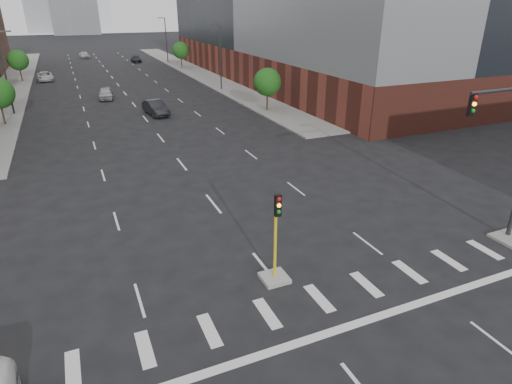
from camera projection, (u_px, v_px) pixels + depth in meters
sidewalk_left_far at (15, 83)px, 68.84m from camera, size 5.00×92.00×0.15m
sidewalk_right_far at (195, 72)px, 79.79m from camera, size 5.00×92.00×0.15m
building_right_main at (303, 9)px, 68.93m from camera, size 24.00×70.00×22.00m
median_traffic_signal at (275, 262)px, 19.41m from camera, size 1.20×1.20×4.40m
streetlight_right_a at (220, 55)px, 61.28m from camera, size 1.60×0.22×9.07m
streetlight_right_b at (166, 38)px, 90.63m from camera, size 1.60×0.22×9.07m
streetlight_left at (5, 70)px, 47.29m from camera, size 1.60×0.22×9.07m
tree_left_far at (18, 60)px, 68.70m from camera, size 3.20×3.20×4.85m
tree_right_near at (267, 82)px, 49.57m from camera, size 3.20×3.20×4.85m
tree_right_far at (181, 50)px, 83.12m from camera, size 3.20×3.20×4.85m
car_near_left at (106, 93)px, 57.10m from camera, size 2.28×4.66×1.53m
car_mid_right at (156, 108)px, 48.90m from camera, size 2.39×5.15×1.64m
car_far_left at (45, 76)px, 70.71m from camera, size 2.72×5.26×1.42m
car_deep_right at (136, 59)px, 93.02m from camera, size 2.08×4.72×1.35m
car_distant at (84, 55)px, 99.92m from camera, size 2.29×4.71×1.55m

